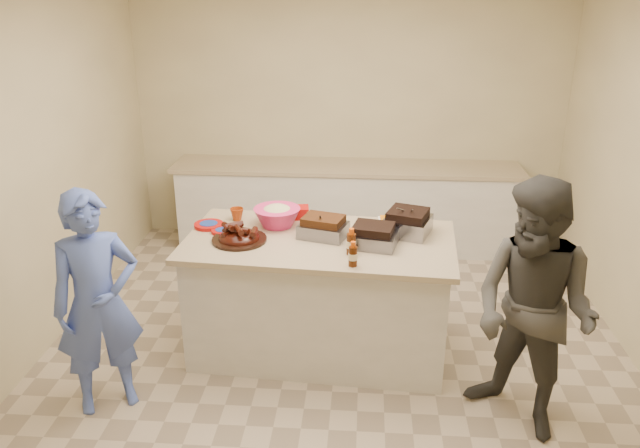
# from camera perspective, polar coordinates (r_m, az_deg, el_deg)

# --- Properties ---
(room) EXTENTS (4.50, 5.00, 2.70)m
(room) POSITION_cam_1_polar(r_m,az_deg,el_deg) (4.86, 1.38, -12.26)
(room) COLOR beige
(room) RESTS_ON ground
(back_counter) EXTENTS (3.60, 0.64, 0.90)m
(back_counter) POSITION_cam_1_polar(r_m,az_deg,el_deg) (6.63, 2.39, 1.67)
(back_counter) COLOR silver
(back_counter) RESTS_ON ground
(island) EXTENTS (2.03, 1.17, 0.93)m
(island) POSITION_cam_1_polar(r_m,az_deg,el_deg) (4.99, -0.04, -11.26)
(island) COLOR silver
(island) RESTS_ON ground
(rib_platter) EXTENTS (0.49, 0.49, 0.16)m
(rib_platter) POSITION_cam_1_polar(r_m,az_deg,el_deg) (4.56, -7.38, -1.53)
(rib_platter) COLOR #3A0F07
(rib_platter) RESTS_ON island
(pulled_pork_tray) EXTENTS (0.39, 0.34, 0.10)m
(pulled_pork_tray) POSITION_cam_1_polar(r_m,az_deg,el_deg) (4.60, 0.30, -1.15)
(pulled_pork_tray) COLOR #47230F
(pulled_pork_tray) RESTS_ON island
(brisket_tray) EXTENTS (0.37, 0.33, 0.10)m
(brisket_tray) POSITION_cam_1_polar(r_m,az_deg,el_deg) (4.47, 4.86, -1.96)
(brisket_tray) COLOR black
(brisket_tray) RESTS_ON island
(roasting_pan) EXTENTS (0.40, 0.40, 0.13)m
(roasting_pan) POSITION_cam_1_polar(r_m,az_deg,el_deg) (4.70, 7.94, -0.87)
(roasting_pan) COLOR gray
(roasting_pan) RESTS_ON island
(coleslaw_bowl) EXTENTS (0.38, 0.38, 0.25)m
(coleslaw_bowl) POSITION_cam_1_polar(r_m,az_deg,el_deg) (4.81, -3.92, -0.17)
(coleslaw_bowl) COLOR #E02A6B
(coleslaw_bowl) RESTS_ON island
(sausage_plate) EXTENTS (0.37, 0.37, 0.05)m
(sausage_plate) POSITION_cam_1_polar(r_m,az_deg,el_deg) (4.81, 0.35, -0.11)
(sausage_plate) COLOR silver
(sausage_plate) RESTS_ON island
(mac_cheese_dish) EXTENTS (0.32, 0.24, 0.08)m
(mac_cheese_dish) POSITION_cam_1_polar(r_m,az_deg,el_deg) (4.78, 7.21, -0.45)
(mac_cheese_dish) COLOR orange
(mac_cheese_dish) RESTS_ON island
(bbq_bottle_a) EXTENTS (0.06, 0.06, 0.17)m
(bbq_bottle_a) POSITION_cam_1_polar(r_m,az_deg,el_deg) (4.15, 3.01, -3.83)
(bbq_bottle_a) COLOR #3C1805
(bbq_bottle_a) RESTS_ON island
(bbq_bottle_b) EXTENTS (0.07, 0.07, 0.19)m
(bbq_bottle_b) POSITION_cam_1_polar(r_m,az_deg,el_deg) (4.32, 2.85, -2.76)
(bbq_bottle_b) COLOR #3C1805
(bbq_bottle_b) RESTS_ON island
(mustard_bottle) EXTENTS (0.04, 0.04, 0.11)m
(mustard_bottle) POSITION_cam_1_polar(r_m,az_deg,el_deg) (4.61, -1.25, -1.11)
(mustard_bottle) COLOR orange
(mustard_bottle) RESTS_ON island
(sauce_bowl) EXTENTS (0.15, 0.05, 0.14)m
(sauce_bowl) POSITION_cam_1_polar(r_m,az_deg,el_deg) (4.76, 0.39, -0.35)
(sauce_bowl) COLOR silver
(sauce_bowl) RESTS_ON island
(plate_stack_large) EXTENTS (0.24, 0.24, 0.03)m
(plate_stack_large) POSITION_cam_1_polar(r_m,az_deg,el_deg) (4.86, -10.13, -0.24)
(plate_stack_large) COLOR #A30C09
(plate_stack_large) RESTS_ON island
(plate_stack_small) EXTENTS (0.17, 0.17, 0.02)m
(plate_stack_small) POSITION_cam_1_polar(r_m,az_deg,el_deg) (4.73, -8.94, -0.77)
(plate_stack_small) COLOR #A30C09
(plate_stack_small) RESTS_ON island
(plastic_cup) EXTENTS (0.11, 0.11, 0.11)m
(plastic_cup) POSITION_cam_1_polar(r_m,az_deg,el_deg) (4.96, -7.57, 0.36)
(plastic_cup) COLOR #93340C
(plastic_cup) RESTS_ON island
(basket_stack) EXTENTS (0.20, 0.16, 0.09)m
(basket_stack) POSITION_cam_1_polar(r_m,az_deg,el_deg) (4.97, -2.09, 0.58)
(basket_stack) COLOR #A30C09
(basket_stack) RESTS_ON island
(guest_blue) EXTENTS (1.24, 1.60, 0.36)m
(guest_blue) POSITION_cam_1_polar(r_m,az_deg,el_deg) (4.67, -18.47, -15.14)
(guest_blue) COLOR #4E68C7
(guest_blue) RESTS_ON ground
(guest_gray) EXTENTS (1.74, 1.74, 0.63)m
(guest_gray) POSITION_cam_1_polar(r_m,az_deg,el_deg) (4.46, 17.59, -16.93)
(guest_gray) COLOR #44423D
(guest_gray) RESTS_ON ground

